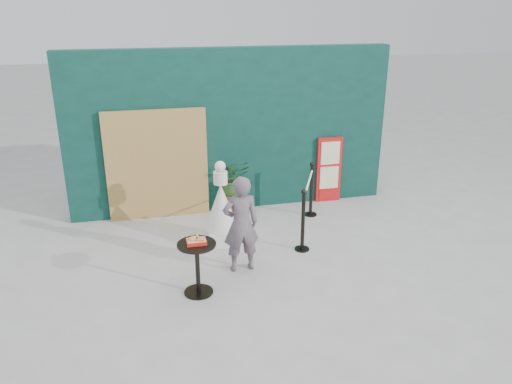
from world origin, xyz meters
name	(u,v)px	position (x,y,z in m)	size (l,w,h in m)	color
ground	(276,289)	(0.00, 0.00, 0.00)	(60.00, 60.00, 0.00)	#ADAAA5
back_wall	(231,131)	(0.00, 3.15, 1.50)	(6.00, 0.30, 3.00)	#0A3125
bamboo_fence	(157,165)	(-1.40, 2.94, 1.00)	(1.80, 0.08, 2.00)	tan
woman	(241,224)	(-0.35, 0.67, 0.73)	(0.53, 0.35, 1.46)	#6A5B63
menu_board	(329,170)	(1.90, 2.95, 0.65)	(0.50, 0.07, 1.30)	red
statue	(221,210)	(-0.48, 1.61, 0.57)	(0.55, 0.55, 1.41)	silver
cafe_table	(197,260)	(-1.06, 0.17, 0.50)	(0.52, 0.52, 0.75)	black
food_basket	(196,241)	(-1.06, 0.17, 0.79)	(0.26, 0.19, 0.11)	red
planter	(233,182)	(-0.04, 2.85, 0.60)	(0.61, 0.53, 1.03)	brown
stanchion_barrier	(307,205)	(1.03, 1.70, 0.49)	(0.84, 1.54, 1.03)	black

